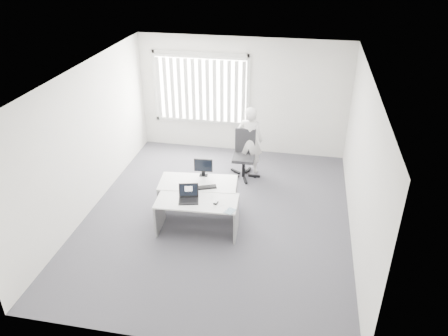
% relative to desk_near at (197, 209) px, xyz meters
% --- Properties ---
extents(ground, '(6.00, 6.00, 0.00)m').
position_rel_desk_near_xyz_m(ground, '(0.26, 0.51, -0.48)').
color(ground, '#5B5B63').
rests_on(ground, ground).
extents(wall_back, '(5.00, 0.02, 2.80)m').
position_rel_desk_near_xyz_m(wall_back, '(0.26, 3.51, 0.92)').
color(wall_back, silver).
rests_on(wall_back, ground).
extents(wall_front, '(5.00, 0.02, 2.80)m').
position_rel_desk_near_xyz_m(wall_front, '(0.26, -2.49, 0.92)').
color(wall_front, silver).
rests_on(wall_front, ground).
extents(wall_left, '(0.02, 6.00, 2.80)m').
position_rel_desk_near_xyz_m(wall_left, '(-2.24, 0.51, 0.92)').
color(wall_left, silver).
rests_on(wall_left, ground).
extents(wall_right, '(0.02, 6.00, 2.80)m').
position_rel_desk_near_xyz_m(wall_right, '(2.76, 0.51, 0.92)').
color(wall_right, silver).
rests_on(wall_right, ground).
extents(ceiling, '(5.00, 6.00, 0.02)m').
position_rel_desk_near_xyz_m(ceiling, '(0.26, 0.51, 2.32)').
color(ceiling, white).
rests_on(ceiling, wall_back).
extents(window, '(2.32, 0.06, 1.76)m').
position_rel_desk_near_xyz_m(window, '(-0.74, 3.47, 1.07)').
color(window, '#B8B9B4').
rests_on(window, wall_back).
extents(blinds, '(2.20, 0.10, 1.50)m').
position_rel_desk_near_xyz_m(blinds, '(-0.74, 3.41, 1.04)').
color(blinds, silver).
rests_on(blinds, wall_back).
extents(desk_near, '(1.48, 0.75, 0.66)m').
position_rel_desk_near_xyz_m(desk_near, '(0.00, 0.00, 0.00)').
color(desk_near, silver).
rests_on(desk_near, ground).
extents(desk_far, '(1.53, 0.83, 0.67)m').
position_rel_desk_near_xyz_m(desk_far, '(-0.13, 0.61, 0.01)').
color(desk_far, silver).
rests_on(desk_far, ground).
extents(office_chair, '(0.63, 0.63, 1.08)m').
position_rel_desk_near_xyz_m(office_chair, '(0.52, 2.20, -0.14)').
color(office_chair, black).
rests_on(office_chair, ground).
extents(person, '(0.60, 0.42, 1.56)m').
position_rel_desk_near_xyz_m(person, '(0.61, 2.43, 0.31)').
color(person, silver).
rests_on(person, ground).
extents(laptop, '(0.41, 0.38, 0.27)m').
position_rel_desk_near_xyz_m(laptop, '(-0.13, -0.06, 0.32)').
color(laptop, black).
rests_on(laptop, desk_near).
extents(paper_sheet, '(0.32, 0.28, 0.00)m').
position_rel_desk_near_xyz_m(paper_sheet, '(0.38, -0.02, 0.19)').
color(paper_sheet, white).
rests_on(paper_sheet, desk_near).
extents(mouse, '(0.08, 0.11, 0.04)m').
position_rel_desk_near_xyz_m(mouse, '(0.35, -0.04, 0.21)').
color(mouse, '#ACACAF').
rests_on(mouse, paper_sheet).
extents(booklet, '(0.20, 0.23, 0.01)m').
position_rel_desk_near_xyz_m(booklet, '(0.64, -0.23, 0.19)').
color(booklet, silver).
rests_on(booklet, desk_near).
extents(keyboard, '(0.43, 0.28, 0.02)m').
position_rel_desk_near_xyz_m(keyboard, '(0.06, 0.44, 0.20)').
color(keyboard, black).
rests_on(keyboard, desk_far).
extents(monitor, '(0.37, 0.14, 0.36)m').
position_rel_desk_near_xyz_m(monitor, '(-0.09, 0.88, 0.37)').
color(monitor, black).
rests_on(monitor, desk_far).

